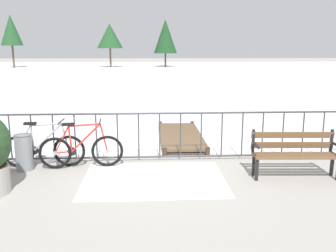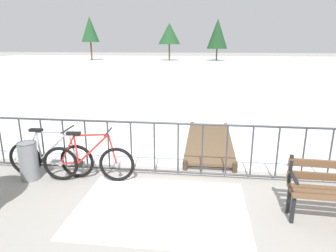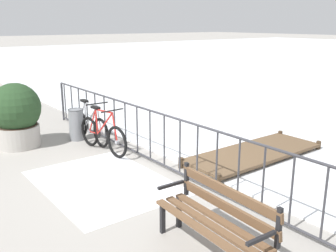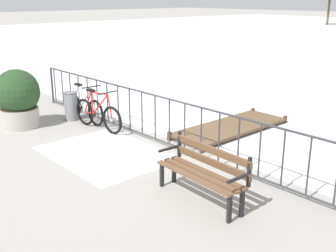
{
  "view_description": "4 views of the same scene",
  "coord_description": "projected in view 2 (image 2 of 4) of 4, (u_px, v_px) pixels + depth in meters",
  "views": [
    {
      "loc": [
        -0.01,
        -7.73,
        2.43
      ],
      "look_at": [
        0.41,
        -0.07,
        0.78
      ],
      "focal_mm": 39.15,
      "sensor_mm": 36.0,
      "label": 1
    },
    {
      "loc": [
        0.7,
        -5.26,
        2.48
      ],
      "look_at": [
        -0.01,
        0.36,
        0.9
      ],
      "focal_mm": 31.6,
      "sensor_mm": 36.0,
      "label": 2
    },
    {
      "loc": [
        5.56,
        -3.99,
        2.65
      ],
      "look_at": [
        0.36,
        -0.01,
        0.87
      ],
      "focal_mm": 40.74,
      "sensor_mm": 36.0,
      "label": 3
    },
    {
      "loc": [
        6.81,
        -5.53,
        3.05
      ],
      "look_at": [
        1.47,
        -0.75,
        0.82
      ],
      "focal_mm": 44.54,
      "sensor_mm": 36.0,
      "label": 4
    }
  ],
  "objects": [
    {
      "name": "trash_bin",
      "position": [
        29.0,
        161.0,
        5.51
      ],
      "size": [
        0.35,
        0.35,
        0.73
      ],
      "color": "gray",
      "rests_on": "ground"
    },
    {
      "name": "tree_centre",
      "position": [
        90.0,
        29.0,
        43.81
      ],
      "size": [
        2.61,
        2.61,
        6.35
      ],
      "color": "brown",
      "rests_on": "ground"
    },
    {
      "name": "bicycle_near_railing",
      "position": [
        51.0,
        158.0,
        5.65
      ],
      "size": [
        1.71,
        0.52,
        0.97
      ],
      "color": "black",
      "rests_on": "ground"
    },
    {
      "name": "frozen_pond",
      "position": [
        199.0,
        66.0,
        32.91
      ],
      "size": [
        80.0,
        56.0,
        0.03
      ],
      "primitive_type": "cube",
      "color": "white",
      "rests_on": "ground"
    },
    {
      "name": "tree_west_mid",
      "position": [
        169.0,
        34.0,
        42.95
      ],
      "size": [
        3.22,
        3.22,
        5.37
      ],
      "color": "brown",
      "rests_on": "ground"
    },
    {
      "name": "railing_fence",
      "position": [
        166.0,
        148.0,
        5.63
      ],
      "size": [
        9.06,
        0.06,
        1.07
      ],
      "color": "#38383D",
      "rests_on": "ground"
    },
    {
      "name": "ground_plane",
      "position": [
        166.0,
        175.0,
        5.78
      ],
      "size": [
        160.0,
        160.0,
        0.0
      ],
      "primitive_type": "plane",
      "color": "#9E9991"
    },
    {
      "name": "tree_far_west",
      "position": [
        217.0,
        34.0,
        42.66
      ],
      "size": [
        2.97,
        2.97,
        5.94
      ],
      "color": "brown",
      "rests_on": "ground"
    },
    {
      "name": "bicycle_second",
      "position": [
        88.0,
        162.0,
        5.45
      ],
      "size": [
        1.71,
        0.52,
        0.97
      ],
      "color": "black",
      "rests_on": "ground"
    },
    {
      "name": "wooden_dock",
      "position": [
        209.0,
        142.0,
        7.37
      ],
      "size": [
        1.1,
        3.11,
        0.2
      ],
      "color": "brown",
      "rests_on": "ground"
    },
    {
      "name": "snow_patch",
      "position": [
        161.0,
        208.0,
        4.62
      ],
      "size": [
        2.65,
        1.94,
        0.01
      ],
      "primitive_type": "cube",
      "color": "white",
      "rests_on": "ground"
    }
  ]
}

